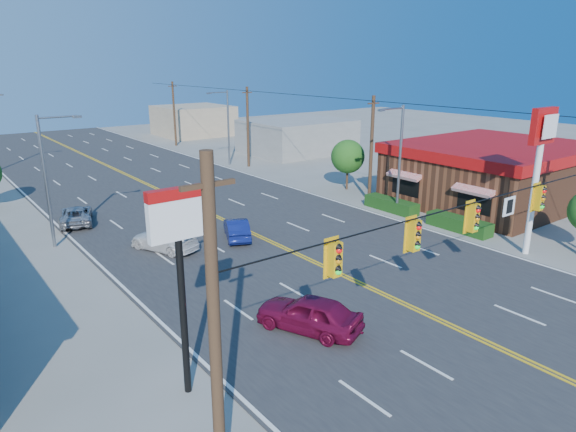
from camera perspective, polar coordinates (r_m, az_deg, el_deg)
ground at (r=22.95m, az=20.21°, el=-12.70°), size 160.00×160.00×0.00m
road at (r=36.53m, az=-6.81°, el=-0.63°), size 20.00×120.00×0.06m
signal_span at (r=20.98m, az=21.36°, el=-1.06°), size 24.32×0.34×9.00m
kfc at (r=44.26m, az=21.76°, el=4.50°), size 16.30×12.40×4.70m
kfc_pylon at (r=32.15m, az=26.17°, el=6.40°), size 2.20×0.36×8.50m
pizza_hut_sign at (r=16.61m, az=-12.01°, el=-3.73°), size 1.90×0.30×6.85m
streetlight_se at (r=37.73m, az=12.16°, el=6.68°), size 2.55×0.25×8.00m
streetlight_ne at (r=56.23m, az=-6.84°, el=10.17°), size 2.55×0.25×8.00m
streetlight_sw at (r=33.50m, az=-25.06°, el=4.22°), size 2.55×0.25×8.00m
utility_pole_near at (r=41.45m, az=9.24°, el=7.28°), size 0.28×0.28×8.40m
utility_pole_mid at (r=55.30m, az=-4.49°, el=9.79°), size 0.28×0.28×8.40m
utility_pole_far at (r=71.03m, az=-12.53°, el=11.00°), size 0.28×0.28×8.40m
tree_kfc_rear at (r=45.36m, az=6.66°, el=6.57°), size 2.94×2.94×4.41m
bld_east_mid at (r=64.46m, az=1.02°, el=8.87°), size 12.00×10.00×4.00m
bld_east_far at (r=81.34m, az=-10.46°, el=10.39°), size 10.00×10.00×4.40m
car_magenta at (r=21.82m, az=2.35°, el=-10.89°), size 3.48×4.87×1.54m
car_blue at (r=32.85m, az=-5.72°, el=-1.48°), size 2.87×4.12×1.29m
car_white at (r=31.57m, az=-13.59°, el=-2.64°), size 3.41×4.81×1.29m
car_silver at (r=38.55m, az=-22.47°, el=0.02°), size 3.25×4.84×1.23m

